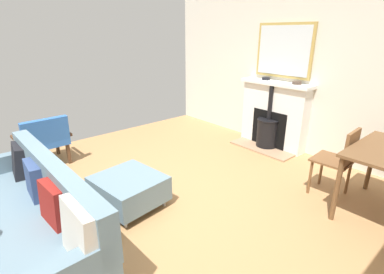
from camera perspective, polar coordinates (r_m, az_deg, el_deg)
ground_plane at (r=3.26m, az=-11.26°, el=-14.82°), size 5.97×5.24×0.01m
wall_left at (r=4.89m, az=20.00°, el=12.96°), size 0.12×5.24×2.66m
fireplace at (r=4.96m, az=15.66°, el=3.54°), size 0.58×1.21×1.10m
mirror_over_mantel at (r=4.89m, az=17.76°, el=16.01°), size 0.04×0.96×0.82m
mantel_bowl_near at (r=4.98m, az=14.45°, el=11.20°), size 0.13×0.13×0.04m
mantel_bowl_far at (r=4.69m, az=20.10°, el=10.11°), size 0.14×0.14×0.05m
sofa at (r=2.85m, az=-30.85°, el=-14.63°), size 0.93×2.09×0.83m
ottoman at (r=3.28m, az=-12.38°, el=-9.90°), size 0.72×0.76×0.36m
armchair_accent at (r=4.59m, az=-27.33°, el=-0.26°), size 0.70×0.60×0.74m
dining_chair_near_fireplace at (r=3.68m, az=27.36°, el=-3.61°), size 0.42×0.42×0.84m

